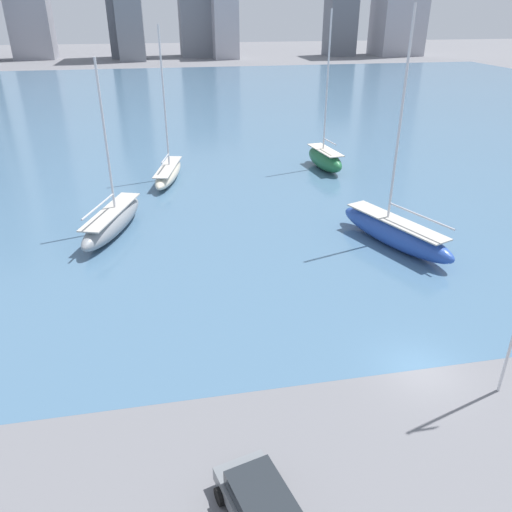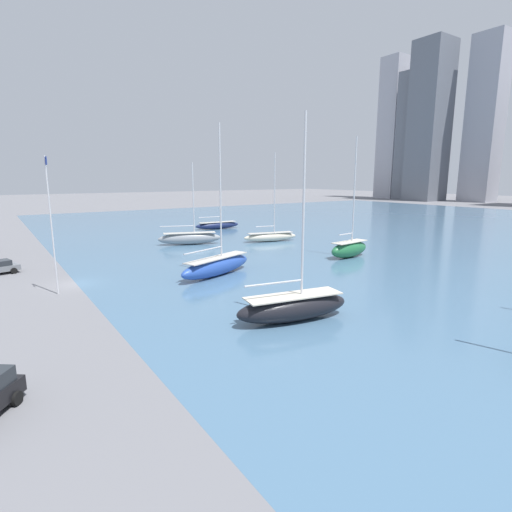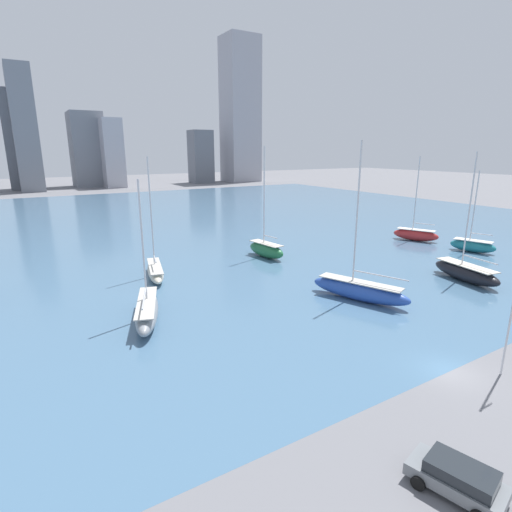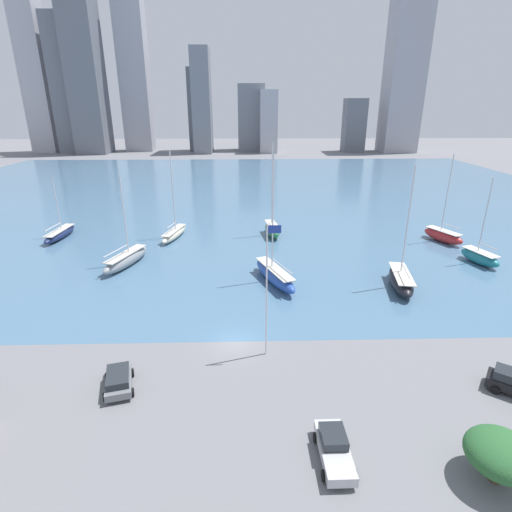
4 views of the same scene
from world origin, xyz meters
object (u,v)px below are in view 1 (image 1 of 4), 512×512
(sailboat_cream, at_px, (168,172))
(sailboat_gray, at_px, (112,221))
(parked_wagon_gray, at_px, (262,506))
(sailboat_blue, at_px, (394,232))
(sailboat_green, at_px, (325,158))

(sailboat_cream, xyz_separation_m, sailboat_gray, (-4.80, -12.78, 0.16))
(sailboat_cream, distance_m, parked_wagon_gray, 39.59)
(parked_wagon_gray, bearing_deg, sailboat_blue, 40.45)
(sailboat_blue, relative_size, sailboat_cream, 1.11)
(sailboat_blue, distance_m, sailboat_cream, 25.04)
(sailboat_cream, relative_size, sailboat_green, 0.92)
(sailboat_blue, height_order, sailboat_gray, sailboat_blue)
(sailboat_green, bearing_deg, sailboat_blue, -100.14)
(sailboat_gray, bearing_deg, sailboat_cream, 88.79)
(sailboat_gray, relative_size, parked_wagon_gray, 2.87)
(sailboat_blue, distance_m, parked_wagon_gray, 24.94)
(sailboat_green, distance_m, parked_wagon_gray, 43.25)
(sailboat_blue, relative_size, sailboat_green, 1.03)
(sailboat_cream, bearing_deg, sailboat_blue, -36.55)
(sailboat_gray, bearing_deg, parked_wagon_gray, -56.59)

